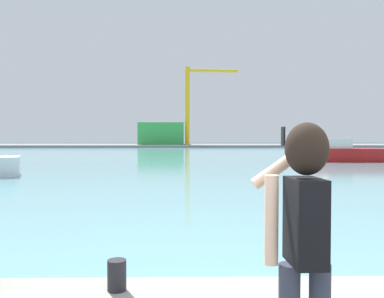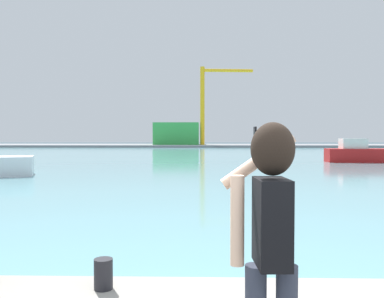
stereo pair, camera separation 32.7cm
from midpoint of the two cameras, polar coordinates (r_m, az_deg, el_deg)
ground_plane at (r=52.67m, az=2.27°, el=-0.75°), size 220.00×220.00×0.00m
harbor_water at (r=54.67m, az=2.24°, el=-0.65°), size 140.00×100.00×0.02m
far_shore_dock at (r=94.64m, az=1.88°, el=0.51°), size 140.00×20.00×0.50m
person_photographer at (r=2.68m, az=14.61°, el=-10.84°), size 0.53×0.55×1.74m
harbor_bollard at (r=4.57m, az=-10.50°, el=-17.22°), size 0.20×0.20×0.33m
boat_moored_2 at (r=39.05m, az=23.19°, el=-0.58°), size 6.28×2.54×2.13m
warehouse_left at (r=95.13m, az=-2.06°, el=2.20°), size 10.36×10.97×5.09m
port_crane at (r=90.88m, az=2.49°, el=7.41°), size 11.99×1.84×17.66m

